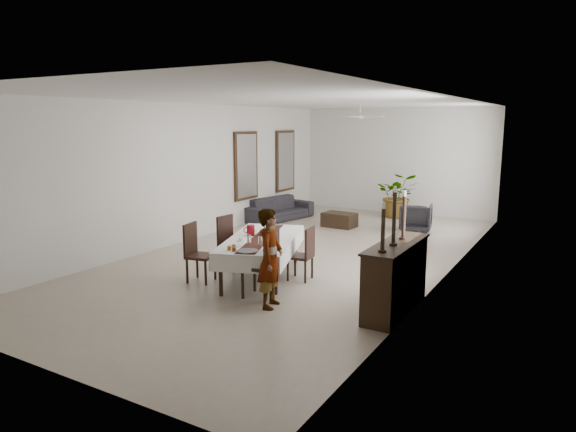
{
  "coord_description": "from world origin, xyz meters",
  "views": [
    {
      "loc": [
        5.06,
        -9.29,
        2.76
      ],
      "look_at": [
        0.35,
        -1.21,
        1.05
      ],
      "focal_mm": 32.0,
      "sensor_mm": 36.0,
      "label": 1
    }
  ],
  "objects_px": {
    "sofa": "(279,209)",
    "red_pitcher": "(251,230)",
    "woman": "(270,258)",
    "sideboard_body": "(396,279)",
    "dining_table_top": "(262,240)"
  },
  "relations": [
    {
      "from": "red_pitcher",
      "to": "sofa",
      "type": "distance_m",
      "value": 5.49
    },
    {
      "from": "dining_table_top",
      "to": "woman",
      "type": "height_order",
      "value": "woman"
    },
    {
      "from": "sideboard_body",
      "to": "sofa",
      "type": "xyz_separation_m",
      "value": [
        -5.27,
        5.4,
        -0.18
      ]
    },
    {
      "from": "woman",
      "to": "sideboard_body",
      "type": "distance_m",
      "value": 1.87
    },
    {
      "from": "dining_table_top",
      "to": "sideboard_body",
      "type": "xyz_separation_m",
      "value": [
        2.62,
        -0.43,
        -0.2
      ]
    },
    {
      "from": "sofa",
      "to": "red_pitcher",
      "type": "bearing_deg",
      "value": -142.63
    },
    {
      "from": "red_pitcher",
      "to": "sideboard_body",
      "type": "bearing_deg",
      "value": -9.41
    },
    {
      "from": "sideboard_body",
      "to": "sofa",
      "type": "relative_size",
      "value": 0.77
    },
    {
      "from": "dining_table_top",
      "to": "woman",
      "type": "relative_size",
      "value": 1.54
    },
    {
      "from": "dining_table_top",
      "to": "red_pitcher",
      "type": "xyz_separation_m",
      "value": [
        -0.28,
        0.05,
        0.13
      ]
    },
    {
      "from": "dining_table_top",
      "to": "sofa",
      "type": "relative_size",
      "value": 1.06
    },
    {
      "from": "dining_table_top",
      "to": "sideboard_body",
      "type": "relative_size",
      "value": 1.38
    },
    {
      "from": "dining_table_top",
      "to": "sideboard_body",
      "type": "height_order",
      "value": "sideboard_body"
    },
    {
      "from": "dining_table_top",
      "to": "woman",
      "type": "distance_m",
      "value": 1.51
    },
    {
      "from": "red_pitcher",
      "to": "sofa",
      "type": "height_order",
      "value": "red_pitcher"
    }
  ]
}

